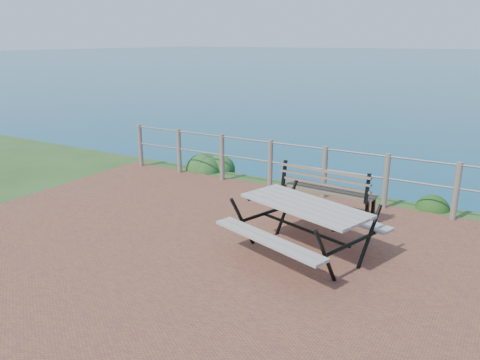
{
  "coord_description": "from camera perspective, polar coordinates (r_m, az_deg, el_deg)",
  "views": [
    {
      "loc": [
        2.93,
        -4.8,
        2.94
      ],
      "look_at": [
        -0.73,
        1.44,
        0.75
      ],
      "focal_mm": 35.0,
      "sensor_mm": 36.0,
      "label": 1
    }
  ],
  "objects": [
    {
      "name": "ground",
      "position": [
        6.35,
        -0.88,
        -10.75
      ],
      "size": [
        10.0,
        7.0,
        0.12
      ],
      "primitive_type": "cube",
      "color": "brown",
      "rests_on": "ground"
    },
    {
      "name": "safety_railing",
      "position": [
        8.98,
        10.27,
        1.28
      ],
      "size": [
        9.4,
        0.1,
        1.0
      ],
      "color": "#6B5B4C",
      "rests_on": "ground"
    },
    {
      "name": "shrub_lip_east",
      "position": [
        9.38,
        22.22,
        -2.74
      ],
      "size": [
        0.67,
        0.67,
        0.37
      ],
      "primitive_type": "ellipsoid",
      "color": "#164816",
      "rests_on": "ground"
    },
    {
      "name": "park_bench",
      "position": [
        8.08,
        10.78,
        -0.31
      ],
      "size": [
        1.63,
        0.51,
        0.91
      ],
      "rotation": [
        0.0,
        0.0,
        -0.06
      ],
      "color": "brown",
      "rests_on": "ground"
    },
    {
      "name": "picnic_table",
      "position": [
        6.55,
        7.79,
        -5.33
      ],
      "size": [
        1.95,
        1.51,
        0.76
      ],
      "rotation": [
        0.0,
        0.0,
        -0.31
      ],
      "color": "#9C968C",
      "rests_on": "ground"
    },
    {
      "name": "shrub_lip_west",
      "position": [
        11.06,
        -3.09,
        1.39
      ],
      "size": [
        0.82,
        0.82,
        0.57
      ],
      "primitive_type": "ellipsoid",
      "color": "#22501E",
      "rests_on": "ground"
    }
  ]
}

